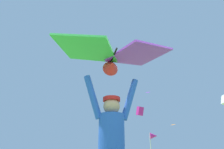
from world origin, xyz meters
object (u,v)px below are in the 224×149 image
Objects in this scene: distant_kite_magenta_mid_left at (140,111)px; distant_kite_purple_mid_right at (148,92)px; distant_kite_orange_overhead_distant at (174,124)px; marker_flag at (154,139)px; distant_kite_purple_far_center at (88,44)px; kite_flyer_person at (112,149)px; held_stunt_kite at (113,55)px.

distant_kite_magenta_mid_left is 19.18m from distant_kite_purple_mid_right.
distant_kite_orange_overhead_distant is 0.65× the size of marker_flag.
distant_kite_purple_far_center is at bearing 113.72° from distant_kite_magenta_mid_left.
distant_kite_purple_far_center is (-4.66, 28.51, 20.02)m from kite_flyer_person.
distant_kite_purple_mid_right reaches higher than held_stunt_kite.
distant_kite_orange_overhead_distant is 30.31m from marker_flag.
distant_kite_magenta_mid_left is 23.87m from distant_kite_purple_far_center.
kite_flyer_person is 2.43× the size of distant_kite_magenta_mid_left.
distant_kite_purple_far_center reaches higher than distant_kite_orange_overhead_distant.
distant_kite_purple_mid_right is 7.86m from distant_kite_orange_overhead_distant.
kite_flyer_person is 35.15m from distant_kite_purple_far_center.
distant_kite_purple_far_center is at bearing -163.00° from distant_kite_orange_overhead_distant.
marker_flag is (-4.80, -24.80, -10.33)m from distant_kite_purple_mid_right.
kite_flyer_person is 5.41m from marker_flag.
distant_kite_purple_far_center is 31.02m from marker_flag.
distant_kite_purple_far_center is (-6.92, 15.75, 16.54)m from distant_kite_magenta_mid_left.
distant_kite_orange_overhead_distant reaches higher than distant_kite_magenta_mid_left.
marker_flag is at bearing 73.16° from held_stunt_kite.
distant_kite_purple_mid_right reaches higher than marker_flag.
distant_kite_orange_overhead_distant reaches higher than kite_flyer_person.
distant_kite_purple_far_center reaches higher than distant_kite_purple_mid_right.
distant_kite_purple_far_center is at bearing 99.29° from kite_flyer_person.
distant_kite_magenta_mid_left is 0.59× the size of distant_kite_purple_far_center.
distant_kite_orange_overhead_distant is at bearing 71.40° from held_stunt_kite.
distant_kite_purple_mid_right is 0.49× the size of marker_flag.
held_stunt_kite is at bearing -99.92° from distant_kite_magenta_mid_left.
distant_kite_purple_mid_right is 27.29m from marker_flag.
distant_kite_orange_overhead_distant is (4.88, 3.44, -5.10)m from distant_kite_purple_mid_right.
distant_kite_purple_mid_right reaches higher than distant_kite_magenta_mid_left.
distant_kite_purple_far_center is (-15.94, -4.87, 14.19)m from distant_kite_orange_overhead_distant.
kite_flyer_person is 1.32m from held_stunt_kite.
distant_kite_magenta_mid_left is 0.44× the size of marker_flag.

